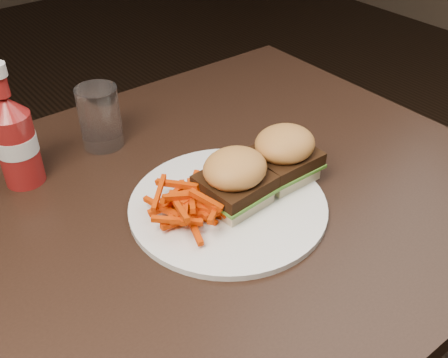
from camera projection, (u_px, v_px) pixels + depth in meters
dining_table at (150, 231)px, 0.80m from camera, size 1.20×0.80×0.04m
plate at (228, 205)px, 0.81m from camera, size 0.31×0.31×0.01m
sandwich_half_a at (235, 196)px, 0.81m from camera, size 0.10×0.09×0.02m
sandwich_half_b at (283, 171)px, 0.86m from camera, size 0.09×0.08×0.02m
fries_pile at (193, 203)px, 0.77m from camera, size 0.14×0.14×0.04m
ketchup_bottle at (18, 150)px, 0.84m from camera, size 0.08×0.08×0.13m
tumbler at (100, 118)px, 0.93m from camera, size 0.09×0.09×0.12m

